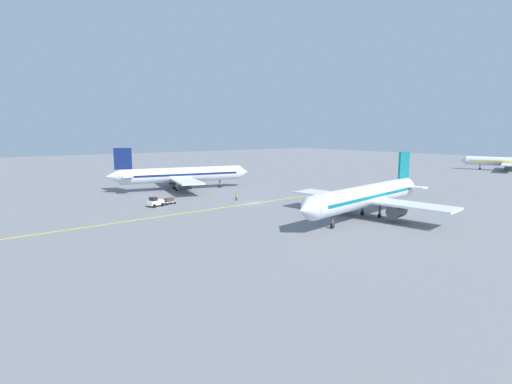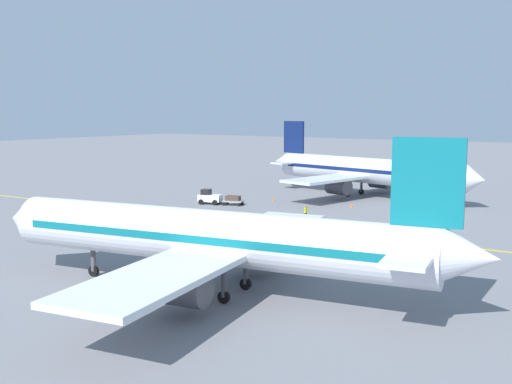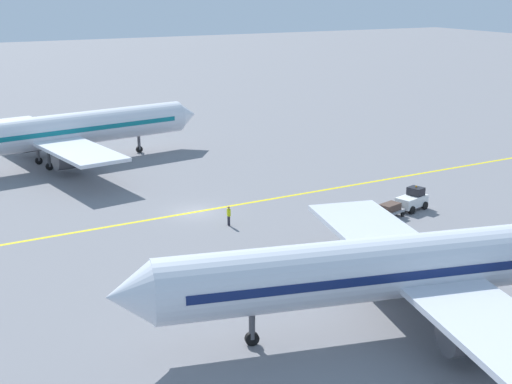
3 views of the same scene
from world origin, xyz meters
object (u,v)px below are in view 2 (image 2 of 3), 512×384
at_px(airplane_at_gate, 364,171).
at_px(baggage_cart_trailing, 233,199).
at_px(baggage_tug_white, 209,197).
at_px(ground_crew_worker, 306,212).
at_px(traffic_cone_mid_apron, 352,205).
at_px(airplane_adjacent_stand, 214,239).
at_px(traffic_cone_near_nose, 274,199).

bearing_deg(airplane_at_gate, baggage_cart_trailing, -32.87).
distance_m(airplane_at_gate, baggage_tug_white, 22.72).
height_order(airplane_at_gate, ground_crew_worker, airplane_at_gate).
relative_size(ground_crew_worker, traffic_cone_mid_apron, 3.05).
bearing_deg(airplane_at_gate, traffic_cone_mid_apron, 15.39).
height_order(baggage_tug_white, baggage_cart_trailing, baggage_tug_white).
relative_size(airplane_adjacent_stand, traffic_cone_near_nose, 64.46).
bearing_deg(ground_crew_worker, airplane_adjacent_stand, 16.70).
distance_m(ground_crew_worker, traffic_cone_near_nose, 14.89).
distance_m(airplane_at_gate, traffic_cone_mid_apron, 10.75).
distance_m(baggage_cart_trailing, traffic_cone_near_nose, 6.46).
bearing_deg(baggage_cart_trailing, traffic_cone_near_nose, 157.52).
xyz_separation_m(ground_crew_worker, traffic_cone_mid_apron, (-11.31, 0.36, -0.63)).
xyz_separation_m(baggage_cart_trailing, ground_crew_worker, (4.37, 13.17, 0.15)).
relative_size(baggage_tug_white, traffic_cone_mid_apron, 6.00).
distance_m(traffic_cone_near_nose, traffic_cone_mid_apron, 11.11).
xyz_separation_m(baggage_cart_trailing, traffic_cone_mid_apron, (-6.94, 13.53, -0.49)).
relative_size(traffic_cone_near_nose, traffic_cone_mid_apron, 1.00).
bearing_deg(baggage_tug_white, airplane_adjacent_stand, 38.68).
relative_size(baggage_cart_trailing, ground_crew_worker, 1.72).
relative_size(baggage_cart_trailing, traffic_cone_mid_apron, 5.25).
bearing_deg(traffic_cone_mid_apron, baggage_cart_trailing, -62.85).
bearing_deg(traffic_cone_mid_apron, airplane_at_gate, -164.61).
height_order(ground_crew_worker, traffic_cone_mid_apron, ground_crew_worker).
xyz_separation_m(airplane_at_gate, baggage_cart_trailing, (16.76, -10.83, -2.95)).
distance_m(baggage_tug_white, traffic_cone_near_nose, 8.91).
bearing_deg(baggage_cart_trailing, baggage_tug_white, -73.93).
bearing_deg(airplane_at_gate, baggage_tug_white, -38.38).
distance_m(baggage_tug_white, ground_crew_worker, 16.70).
xyz_separation_m(airplane_at_gate, traffic_cone_mid_apron, (9.82, 2.70, -3.43)).
xyz_separation_m(airplane_adjacent_stand, ground_crew_worker, (-27.12, -8.14, -2.80)).
xyz_separation_m(baggage_tug_white, baggage_cart_trailing, (-0.91, 3.17, -0.14)).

